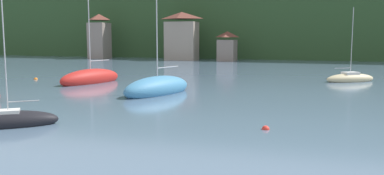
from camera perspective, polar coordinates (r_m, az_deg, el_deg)
wooded_hillside at (r=126.83m, az=10.02°, el=8.83°), size 352.00×69.74×42.32m
shore_building_west at (r=92.94m, az=-12.96°, el=6.98°), size 4.11×4.20×9.87m
shore_building_westcentral at (r=84.71m, az=-1.47°, el=7.18°), size 6.75×4.29×9.94m
shore_building_central at (r=82.02m, az=5.00°, el=5.79°), size 3.55×4.27×5.92m
sailboat_mid_1 at (r=34.20m, az=-4.90°, el=-0.10°), size 4.80×8.07×11.07m
sailboat_far_4 at (r=46.79m, az=21.44°, el=1.18°), size 5.83×4.81×8.23m
sailboat_near_7 at (r=23.90m, az=-24.50°, el=-4.35°), size 5.02×4.33×7.14m
sailboat_far_8 at (r=43.48m, az=-14.13°, el=1.25°), size 4.10×8.10×12.16m
mooring_buoy_near at (r=21.47m, az=10.36°, el=-5.84°), size 0.41×0.41×0.41m
mooring_buoy_mid at (r=49.09m, az=-21.21°, el=1.07°), size 0.43×0.43×0.43m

